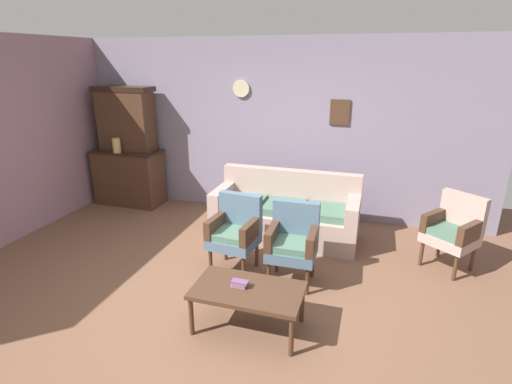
# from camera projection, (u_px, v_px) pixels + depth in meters

# --- Properties ---
(ground_plane) EXTENTS (7.68, 7.68, 0.00)m
(ground_plane) POSITION_uv_depth(u_px,v_px,m) (216.00, 300.00, 4.06)
(ground_plane) COLOR brown
(wall_back_with_decor) EXTENTS (6.40, 0.09, 2.70)m
(wall_back_with_decor) POSITION_uv_depth(u_px,v_px,m) (280.00, 129.00, 5.99)
(wall_back_with_decor) COLOR gray
(wall_back_with_decor) RESTS_ON ground
(side_cabinet) EXTENTS (1.16, 0.55, 0.93)m
(side_cabinet) POSITION_uv_depth(u_px,v_px,m) (129.00, 177.00, 6.64)
(side_cabinet) COLOR #472D1E
(side_cabinet) RESTS_ON ground
(cabinet_upper_hutch) EXTENTS (0.99, 0.38, 1.03)m
(cabinet_upper_hutch) POSITION_uv_depth(u_px,v_px,m) (126.00, 118.00, 6.39)
(cabinet_upper_hutch) COLOR #472D1E
(cabinet_upper_hutch) RESTS_ON side_cabinet
(vase_on_cabinet) EXTENTS (0.13, 0.13, 0.24)m
(vase_on_cabinet) POSITION_uv_depth(u_px,v_px,m) (117.00, 145.00, 6.30)
(vase_on_cabinet) COLOR tan
(vase_on_cabinet) RESTS_ON side_cabinet
(floral_couch) EXTENTS (1.98, 0.80, 0.90)m
(floral_couch) POSITION_uv_depth(u_px,v_px,m) (286.00, 215.00, 5.41)
(floral_couch) COLOR tan
(floral_couch) RESTS_ON ground
(armchair_by_doorway) EXTENTS (0.57, 0.54, 0.90)m
(armchair_by_doorway) POSITION_uv_depth(u_px,v_px,m) (235.00, 230.00, 4.52)
(armchair_by_doorway) COLOR slate
(armchair_by_doorway) RESTS_ON ground
(armchair_near_cabinet) EXTENTS (0.53, 0.50, 0.90)m
(armchair_near_cabinet) POSITION_uv_depth(u_px,v_px,m) (293.00, 240.00, 4.27)
(armchair_near_cabinet) COLOR slate
(armchair_near_cabinet) RESTS_ON ground
(wingback_chair_by_fireplace) EXTENTS (0.71, 0.71, 0.90)m
(wingback_chair_by_fireplace) POSITION_uv_depth(u_px,v_px,m) (454.00, 229.00, 4.55)
(wingback_chair_by_fireplace) COLOR tan
(wingback_chair_by_fireplace) RESTS_ON ground
(coffee_table) EXTENTS (1.00, 0.56, 0.42)m
(coffee_table) POSITION_uv_depth(u_px,v_px,m) (248.00, 293.00, 3.53)
(coffee_table) COLOR #472D1E
(coffee_table) RESTS_ON ground
(book_stack_on_table) EXTENTS (0.16, 0.09, 0.06)m
(book_stack_on_table) POSITION_uv_depth(u_px,v_px,m) (240.00, 283.00, 3.54)
(book_stack_on_table) COLOR #847FAA
(book_stack_on_table) RESTS_ON coffee_table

